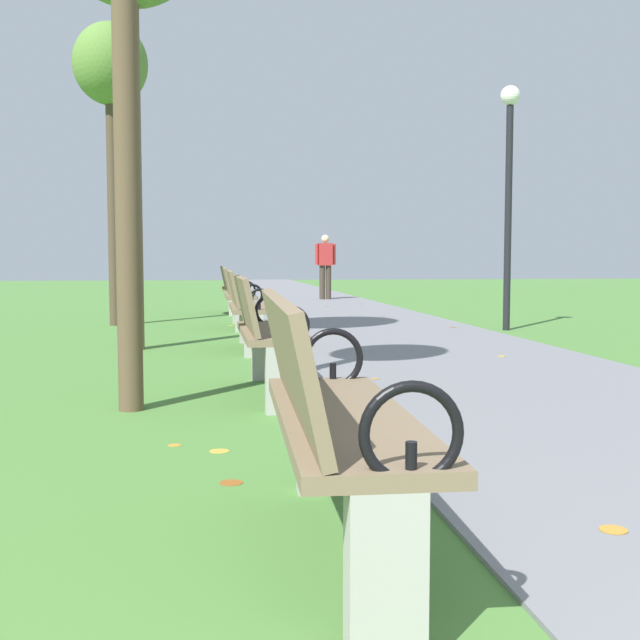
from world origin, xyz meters
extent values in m
cube|color=slate|center=(1.52, 18.00, 0.01)|extent=(3.05, 44.00, 0.02)
cube|color=#7A664C|center=(-0.45, 3.10, 0.47)|extent=(0.48, 1.61, 0.05)
cube|color=#7A664C|center=(-0.64, 3.11, 0.70)|extent=(0.16, 1.60, 0.40)
cube|color=#A8A59E|center=(-0.47, 2.36, 0.23)|extent=(0.20, 0.12, 0.45)
cube|color=#A8A59E|center=(-0.43, 3.84, 0.23)|extent=(0.20, 0.12, 0.45)
torus|color=black|center=(-0.41, 2.34, 0.59)|extent=(0.27, 0.04, 0.27)
cylinder|color=black|center=(-0.41, 2.34, 0.51)|extent=(0.03, 0.03, 0.12)
torus|color=black|center=(-0.37, 3.86, 0.59)|extent=(0.27, 0.04, 0.27)
cylinder|color=black|center=(-0.37, 3.86, 0.51)|extent=(0.03, 0.03, 0.12)
cube|color=#7A664C|center=(-0.45, 6.39, 0.47)|extent=(0.45, 1.60, 0.05)
cube|color=#7A664C|center=(-0.64, 6.39, 0.70)|extent=(0.14, 1.60, 0.40)
cube|color=#A8A59E|center=(-0.44, 5.65, 0.23)|extent=(0.20, 0.12, 0.45)
cube|color=#A8A59E|center=(-0.46, 7.13, 0.23)|extent=(0.20, 0.12, 0.45)
torus|color=black|center=(-0.38, 5.63, 0.59)|extent=(0.27, 0.03, 0.27)
cylinder|color=black|center=(-0.38, 5.63, 0.51)|extent=(0.03, 0.03, 0.12)
torus|color=black|center=(-0.40, 7.15, 0.59)|extent=(0.27, 0.03, 0.27)
cylinder|color=black|center=(-0.40, 7.15, 0.51)|extent=(0.03, 0.03, 0.12)
cube|color=#7A664C|center=(-0.45, 9.46, 0.47)|extent=(0.45, 1.60, 0.05)
cube|color=#7A664C|center=(-0.64, 9.46, 0.70)|extent=(0.13, 1.60, 0.40)
cube|color=#A8A59E|center=(-0.45, 8.72, 0.23)|extent=(0.20, 0.12, 0.45)
cube|color=#A8A59E|center=(-0.45, 10.20, 0.23)|extent=(0.20, 0.12, 0.45)
torus|color=black|center=(-0.39, 8.70, 0.59)|extent=(0.27, 0.03, 0.27)
cylinder|color=black|center=(-0.39, 8.70, 0.51)|extent=(0.03, 0.03, 0.12)
torus|color=black|center=(-0.39, 10.22, 0.59)|extent=(0.27, 0.03, 0.27)
cylinder|color=black|center=(-0.39, 10.22, 0.51)|extent=(0.03, 0.03, 0.12)
cube|color=#7A664C|center=(-0.45, 12.39, 0.47)|extent=(0.45, 1.60, 0.05)
cube|color=#7A664C|center=(-0.64, 12.39, 0.70)|extent=(0.13, 1.60, 0.40)
cube|color=#A8A59E|center=(-0.45, 11.65, 0.23)|extent=(0.20, 0.12, 0.45)
cube|color=#A8A59E|center=(-0.45, 13.13, 0.23)|extent=(0.20, 0.12, 0.45)
torus|color=black|center=(-0.39, 11.63, 0.59)|extent=(0.27, 0.03, 0.27)
cylinder|color=black|center=(-0.39, 11.63, 0.51)|extent=(0.03, 0.03, 0.12)
torus|color=black|center=(-0.39, 13.15, 0.59)|extent=(0.27, 0.03, 0.27)
cylinder|color=black|center=(-0.39, 13.15, 0.51)|extent=(0.03, 0.03, 0.12)
cube|color=#7A664C|center=(-0.45, 15.63, 0.47)|extent=(0.47, 1.61, 0.05)
cube|color=#7A664C|center=(-0.64, 15.63, 0.70)|extent=(0.15, 1.60, 0.40)
cube|color=#A8A59E|center=(-0.46, 14.89, 0.23)|extent=(0.20, 0.12, 0.45)
cube|color=#A8A59E|center=(-0.44, 16.36, 0.23)|extent=(0.20, 0.12, 0.45)
torus|color=black|center=(-0.40, 14.86, 0.59)|extent=(0.27, 0.03, 0.27)
cylinder|color=black|center=(-0.40, 14.86, 0.51)|extent=(0.03, 0.03, 0.12)
torus|color=black|center=(-0.38, 16.38, 0.59)|extent=(0.27, 0.03, 0.27)
cylinder|color=black|center=(-0.38, 16.38, 0.51)|extent=(0.03, 0.03, 0.12)
cylinder|color=brown|center=(-1.44, 5.91, 1.90)|extent=(0.17, 0.17, 3.80)
cylinder|color=brown|center=(-1.75, 9.64, 2.09)|extent=(0.20, 0.20, 4.18)
cylinder|color=#4C3D2D|center=(-2.36, 13.06, 1.80)|extent=(0.17, 0.17, 3.59)
ellipsoid|color=#5B8438|center=(-2.36, 13.06, 3.98)|extent=(1.12, 1.12, 1.24)
cylinder|color=#3D3328|center=(2.07, 20.27, 0.45)|extent=(0.14, 0.14, 0.85)
cylinder|color=#3D3328|center=(1.91, 20.26, 0.45)|extent=(0.14, 0.14, 0.85)
cube|color=#B22D2D|center=(1.99, 20.27, 1.15)|extent=(0.35, 0.24, 0.56)
sphere|color=beige|center=(1.99, 20.27, 1.54)|extent=(0.20, 0.20, 0.20)
cylinder|color=#B22D2D|center=(2.21, 20.28, 1.15)|extent=(0.09, 0.09, 0.52)
cylinder|color=#B22D2D|center=(1.77, 20.25, 1.15)|extent=(0.09, 0.09, 0.52)
cylinder|color=black|center=(3.35, 11.41, 1.60)|extent=(0.10, 0.10, 3.20)
sphere|color=white|center=(3.35, 11.41, 3.34)|extent=(0.28, 0.28, 0.28)
cylinder|color=gold|center=(-0.15, 13.51, 0.00)|extent=(0.15, 0.15, 0.00)
cylinder|color=brown|center=(0.14, 15.57, 0.02)|extent=(0.12, 0.12, 0.00)
cylinder|color=#93511E|center=(2.64, 11.73, 0.02)|extent=(0.11, 0.11, 0.00)
cylinder|color=gold|center=(-0.60, 12.75, 0.00)|extent=(0.10, 0.10, 0.00)
cylinder|color=#93511E|center=(0.23, 14.30, 0.02)|extent=(0.13, 0.13, 0.00)
cylinder|color=brown|center=(1.57, 17.07, 0.02)|extent=(0.10, 0.10, 0.00)
cylinder|color=gold|center=(0.19, 15.82, 0.02)|extent=(0.14, 0.14, 0.00)
cylinder|color=#BC842D|center=(-1.11, 4.82, 0.00)|extent=(0.10, 0.10, 0.00)
cylinder|color=brown|center=(2.48, 17.98, 0.02)|extent=(0.09, 0.09, 0.00)
cylinder|color=#BC842D|center=(0.42, 11.61, 0.02)|extent=(0.13, 0.13, 0.00)
cylinder|color=brown|center=(2.10, 13.98, 0.02)|extent=(0.11, 0.11, 0.00)
cylinder|color=brown|center=(-0.44, 12.11, 0.00)|extent=(0.13, 0.13, 0.00)
cylinder|color=gold|center=(2.09, 8.27, 0.02)|extent=(0.11, 0.11, 0.00)
cylinder|color=#BC842D|center=(0.57, 3.14, 0.02)|extent=(0.15, 0.15, 0.00)
cylinder|color=#BC842D|center=(1.65, 18.05, 0.02)|extent=(0.10, 0.10, 0.00)
cylinder|color=#93511E|center=(-0.82, 4.04, 0.00)|extent=(0.15, 0.15, 0.00)
cylinder|color=gold|center=(-0.86, 4.65, 0.00)|extent=(0.13, 0.13, 0.00)
cylinder|color=#BC842D|center=(0.47, 6.93, 0.02)|extent=(0.07, 0.07, 0.00)
camera|label=1|loc=(-0.90, 0.44, 1.02)|focal=44.64mm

